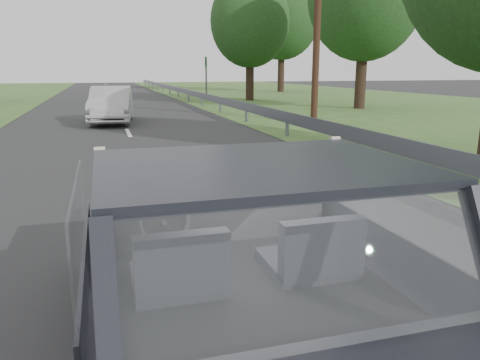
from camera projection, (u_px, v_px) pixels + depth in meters
subject_car at (235, 261)px, 2.96m from camera, size 1.80×4.00×1.45m
dashboard at (213, 214)px, 3.52m from camera, size 1.58×0.45×0.30m
driver_seat at (179, 264)px, 2.55m from camera, size 0.50×0.72×0.42m
passenger_seat at (314, 248)px, 2.77m from camera, size 0.50×0.72×0.42m
steering_wheel at (164, 222)px, 3.12m from camera, size 0.36×0.36×0.04m
cat at (237, 181)px, 3.52m from camera, size 0.65×0.31×0.28m
guardrail at (284, 117)px, 13.51m from camera, size 0.05×90.00×0.32m
other_car at (111, 105)px, 17.02m from camera, size 1.93×4.11×1.31m
highway_sign at (206, 78)px, 29.83m from camera, size 0.43×1.06×2.69m
utility_pole at (318, 12)px, 16.70m from camera, size 0.27×0.27×7.79m
tree_1 at (364, 21)px, 22.38m from camera, size 7.18×7.18×8.35m
tree_2 at (250, 40)px, 28.70m from camera, size 6.16×6.16×7.34m
tree_3 at (282, 33)px, 39.60m from camera, size 8.11×8.11×9.84m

